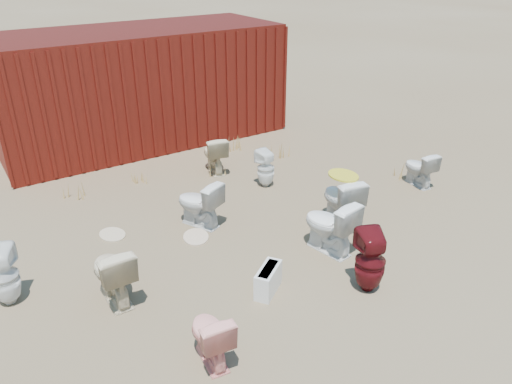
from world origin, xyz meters
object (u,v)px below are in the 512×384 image
toilet_back_beige_right (214,154)px  toilet_back_beige_left (112,273)px  toilet_front_pink (210,336)px  toilet_front_c (329,225)px  loose_tank (268,280)px  toilet_front_e (419,168)px  toilet_back_yellowlid (341,200)px  toilet_back_a (4,276)px  shipping_container (140,86)px  toilet_front_a (199,203)px  toilet_front_maroon (370,261)px  toilet_back_e (266,168)px

toilet_back_beige_right → toilet_back_beige_left: bearing=57.0°
toilet_front_pink → toilet_back_beige_right: bearing=-112.5°
toilet_front_c → loose_tank: size_ratio=1.64×
toilet_front_c → toilet_back_beige_left: bearing=-21.1°
toilet_back_beige_left → loose_tank: size_ratio=1.57×
toilet_front_e → toilet_back_yellowlid: size_ratio=0.80×
toilet_back_a → toilet_back_beige_right: bearing=-133.0°
toilet_front_e → toilet_back_beige_right: (-2.82, 2.56, 0.04)m
shipping_container → toilet_front_a: (-0.77, -4.16, -0.82)m
toilet_front_maroon → toilet_back_e: bearing=-78.7°
toilet_back_beige_left → shipping_container: bearing=-115.3°
shipping_container → toilet_front_pink: bearing=-106.3°
toilet_front_maroon → toilet_back_beige_right: toilet_front_maroon is taller
toilet_front_maroon → toilet_back_beige_right: 4.31m
toilet_back_beige_left → toilet_back_e: bearing=-153.4°
toilet_back_yellowlid → toilet_front_c: bearing=49.3°
toilet_front_c → toilet_back_a: 4.23m
toilet_front_c → toilet_back_beige_left: (-2.93, 0.59, -0.02)m
toilet_back_e → loose_tank: (-1.71, -2.58, -0.17)m
toilet_front_pink → toilet_front_e: 5.50m
toilet_front_c → toilet_back_beige_right: size_ratio=1.13×
toilet_front_pink → toilet_front_e: bearing=-154.9°
toilet_front_pink → loose_tank: toilet_front_pink is taller
toilet_front_c → toilet_back_yellowlid: 0.84m
shipping_container → toilet_front_c: shipping_container is taller
toilet_back_yellowlid → toilet_back_e: (-0.22, 1.76, -0.06)m
toilet_back_e → toilet_back_yellowlid: bearing=90.5°
toilet_back_a → toilet_back_e: (4.49, 1.02, -0.04)m
toilet_front_c → toilet_front_a: bearing=-63.6°
toilet_front_maroon → toilet_back_yellowlid: size_ratio=1.04×
loose_tank → toilet_back_beige_right: bearing=35.9°
shipping_container → toilet_back_beige_right: bearing=-80.1°
toilet_front_c → toilet_back_beige_right: bearing=-99.5°
shipping_container → toilet_back_e: shipping_container is taller
toilet_front_pink → toilet_back_yellowlid: bearing=-148.0°
shipping_container → toilet_front_a: 4.31m
toilet_back_e → shipping_container: bearing=-82.6°
toilet_front_a → toilet_back_beige_right: size_ratio=1.04×
toilet_front_pink → toilet_back_a: size_ratio=0.84×
toilet_front_a → toilet_front_pink: 2.87m
toilet_front_pink → toilet_front_maroon: bearing=-173.6°
toilet_front_maroon → shipping_container: bearing=-65.6°
toilet_back_beige_right → toilet_back_yellowlid: toilet_back_yellowlid is taller
toilet_back_a → toilet_back_beige_right: toilet_back_a is taller
toilet_front_pink → toilet_back_e: bearing=-124.9°
toilet_front_e → toilet_back_yellowlid: toilet_back_yellowlid is taller
toilet_front_c → toilet_front_maroon: bearing=70.5°
shipping_container → toilet_back_e: 3.76m
shipping_container → toilet_back_beige_left: bearing=-115.4°
shipping_container → toilet_back_a: bearing=-128.2°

